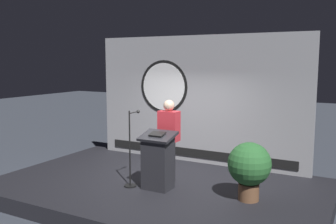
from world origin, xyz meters
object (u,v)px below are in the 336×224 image
(potted_plant, at_px, (249,166))
(speaker_person, at_px, (169,140))
(microphone_stand, at_px, (131,160))
(podium, at_px, (158,161))

(potted_plant, bearing_deg, speaker_person, 171.97)
(microphone_stand, xyz_separation_m, potted_plant, (2.23, 0.35, 0.10))
(podium, distance_m, speaker_person, 0.57)
(potted_plant, bearing_deg, podium, -171.97)
(microphone_stand, bearing_deg, speaker_person, 49.02)
(speaker_person, distance_m, potted_plant, 1.75)
(podium, distance_m, microphone_stand, 0.55)
(microphone_stand, relative_size, potted_plant, 1.44)
(podium, height_order, microphone_stand, microphone_stand)
(podium, height_order, potted_plant, podium)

